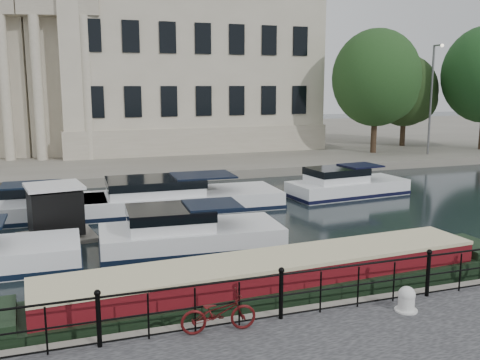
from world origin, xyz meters
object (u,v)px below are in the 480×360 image
bicycle (218,313)px  narrowboat (272,287)px  harbour_hut (55,215)px  mooring_bollard (407,299)px

bicycle → narrowboat: bicycle is taller
harbour_hut → narrowboat: bearing=-64.2°
mooring_bollard → harbour_hut: bearing=125.3°
bicycle → mooring_bollard: size_ratio=2.74×
narrowboat → harbour_hut: harbour_hut is taller
bicycle → harbour_hut: size_ratio=0.54×
bicycle → mooring_bollard: bearing=-91.2°
mooring_bollard → harbour_hut: (-7.71, 10.88, 0.12)m
bicycle → narrowboat: size_ratio=0.11×
narrowboat → bicycle: bearing=-136.0°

